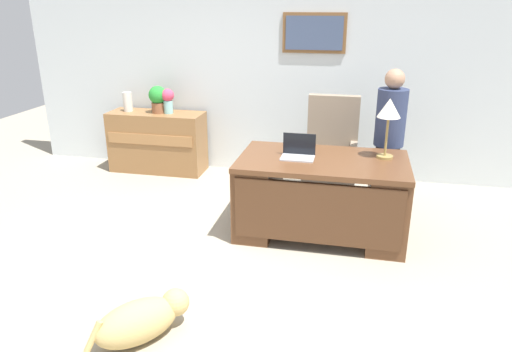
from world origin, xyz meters
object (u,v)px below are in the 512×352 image
Objects in this scene: credenza at (158,142)px; potted_plant at (158,98)px; laptop at (298,152)px; person_standing at (389,140)px; dog_lying at (142,320)px; vase_with_flowers at (168,99)px; armchair at (331,155)px; desk_lamp at (389,112)px; desk at (321,195)px; vase_empty at (128,102)px.

potted_plant is (0.05, 0.00, 0.61)m from credenza.
credenza is 2.61m from laptop.
person_standing is 3.22m from dog_lying.
vase_with_flowers is at bearing 166.22° from person_standing.
armchair is 1.25m from desk_lamp.
potted_plant is at bearing 110.76° from dog_lying.
credenza is at bearing 148.26° from desk.
laptop is at bearing -34.73° from potted_plant.
desk_lamp is at bearing 11.31° from laptop.
desk is 3.18m from vase_empty.
desk is 1.04m from armchair.
armchair reaches higher than vase_with_flowers.
vase_with_flowers reaches higher than credenza.
vase_with_flowers is 0.59m from vase_empty.
armchair is at bearing 75.47° from laptop.
dog_lying is (-1.07, -2.92, -0.37)m from armchair.
armchair is 0.76× the size of person_standing.
laptop is (2.13, -1.44, 0.44)m from credenza.
desk_lamp is (0.56, -0.84, 0.72)m from armchair.
vase_with_flowers is at bearing 168.86° from armchair.
desk_lamp is 1.78× the size of vase_with_flowers.
vase_with_flowers is (-1.94, 1.44, 0.16)m from laptop.
desk_lamp is at bearing -23.35° from credenza.
person_standing is (0.63, -0.26, 0.28)m from armchair.
armchair reaches higher than potted_plant.
dog_lying is 3.69m from potted_plant.
dog_lying is 2.18m from laptop.
desk_lamp is at bearing -56.23° from armchair.
potted_plant is at bearing 147.70° from desk.
desk_lamp is at bearing -23.72° from potted_plant.
desk is at bearing 60.73° from dog_lying.
desk is at bearing -91.03° from armchair.
desk is at bearing -33.94° from vase_with_flowers.
desk is at bearing -129.76° from person_standing.
credenza is at bearing -178.49° from potted_plant.
person_standing reaches higher than laptop.
vase_with_flowers reaches higher than dog_lying.
desk is at bearing -31.74° from credenza.
desk_lamp reaches higher than vase_with_flowers.
laptop is at bearing 66.96° from dog_lying.
desk_lamp is at bearing -24.79° from vase_with_flowers.
desk_lamp is (0.83, 0.17, 0.40)m from laptop.
credenza is 3.12m from person_standing.
laptop is at bearing -104.53° from armchair.
vase_empty is (-1.71, 3.35, 0.79)m from dog_lying.
vase_with_flowers is at bearing 146.06° from desk.
credenza is at bearing -179.61° from vase_with_flowers.
armchair is 4.62× the size of vase_empty.
vase_with_flowers is 1.26× the size of vase_empty.
credenza reaches higher than desk.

